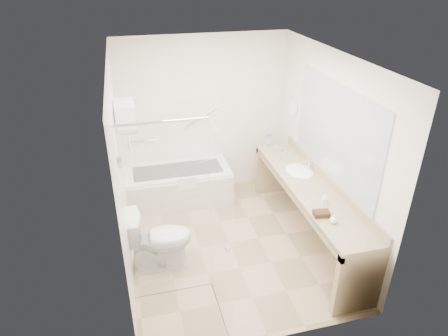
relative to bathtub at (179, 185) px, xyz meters
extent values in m
plane|color=tan|center=(0.50, -1.24, -0.28)|extent=(3.20, 3.20, 0.00)
cube|color=white|center=(0.50, -1.24, 2.22)|extent=(2.60, 3.20, 0.10)
cube|color=white|center=(0.50, 0.36, 0.97)|extent=(2.60, 0.10, 2.50)
cube|color=white|center=(0.50, -2.84, 0.97)|extent=(2.60, 0.10, 2.50)
cube|color=white|center=(-0.80, -1.24, 0.97)|extent=(0.10, 3.20, 2.50)
cube|color=white|center=(1.80, -1.24, 0.97)|extent=(0.10, 3.20, 2.50)
cube|color=white|center=(0.00, 0.01, 0.00)|extent=(1.60, 0.70, 0.55)
cube|color=silver|center=(0.00, -0.35, -0.03)|extent=(1.60, 0.02, 0.50)
cube|color=silver|center=(0.10, -0.34, 0.22)|extent=(0.28, 0.06, 0.18)
cylinder|color=silver|center=(-0.45, 0.32, 0.67)|extent=(0.40, 0.03, 0.03)
cylinder|color=silver|center=(0.45, 0.32, 0.97)|extent=(0.53, 0.03, 0.33)
cube|color=silver|center=(-0.35, -1.94, 0.77)|extent=(0.90, 0.01, 2.10)
cube|color=silver|center=(0.10, -2.39, 0.77)|extent=(0.02, 0.90, 2.10)
cylinder|color=silver|center=(-0.35, -1.94, 1.82)|extent=(0.90, 0.02, 0.02)
sphere|color=silver|center=(0.13, -2.54, 0.72)|extent=(0.05, 0.05, 0.05)
cylinder|color=silver|center=(-0.75, -2.39, 1.67)|extent=(0.04, 0.10, 0.10)
cube|color=silver|center=(-0.67, -0.89, 1.42)|extent=(0.24, 0.55, 0.02)
cylinder|color=silver|center=(-0.67, -0.89, 1.20)|extent=(0.02, 0.55, 0.02)
cube|color=silver|center=(-0.67, -0.89, 1.04)|extent=(0.03, 0.42, 0.32)
cube|color=silver|center=(-0.67, -0.89, 1.48)|extent=(0.22, 0.40, 0.08)
cube|color=silver|center=(-0.67, -0.89, 1.57)|extent=(0.22, 0.40, 0.08)
cube|color=silver|center=(-0.67, -0.89, 1.65)|extent=(0.22, 0.40, 0.08)
cube|color=tan|center=(1.52, -1.39, 0.55)|extent=(0.55, 2.70, 0.05)
cube|color=tan|center=(1.78, -1.39, 0.62)|extent=(0.03, 2.70, 0.10)
cube|color=tan|center=(1.27, -1.39, 0.49)|extent=(0.04, 2.70, 0.08)
cube|color=tan|center=(1.52, -2.70, 0.12)|extent=(0.55, 0.08, 0.80)
cube|color=tan|center=(1.52, -0.08, 0.12)|extent=(0.55, 0.08, 0.80)
ellipsoid|color=white|center=(1.55, -0.99, 0.54)|extent=(0.40, 0.52, 0.14)
cylinder|color=silver|center=(1.70, -0.99, 0.65)|extent=(0.03, 0.03, 0.14)
cube|color=#AFB5BC|center=(1.79, -1.39, 1.27)|extent=(0.02, 2.00, 1.20)
cube|color=white|center=(1.75, -0.19, 1.17)|extent=(0.08, 0.10, 0.18)
imported|color=white|center=(-0.45, -1.44, 0.12)|extent=(0.82, 0.47, 0.79)
cube|color=#3F2416|center=(1.35, -2.06, 0.60)|extent=(0.19, 0.14, 0.06)
imported|color=white|center=(1.50, -1.84, 0.60)|extent=(0.07, 0.12, 0.05)
imported|color=white|center=(1.42, -2.22, 0.62)|extent=(0.11, 0.13, 0.09)
cylinder|color=silver|center=(1.43, -0.63, 0.65)|extent=(0.05, 0.05, 0.15)
cylinder|color=blue|center=(1.43, -0.63, 0.73)|extent=(0.03, 0.03, 0.02)
cylinder|color=silver|center=(1.43, -0.14, 0.66)|extent=(0.06, 0.06, 0.18)
cylinder|color=blue|center=(1.43, -0.14, 0.77)|extent=(0.03, 0.03, 0.03)
cylinder|color=silver|center=(1.39, -0.14, 0.66)|extent=(0.06, 0.06, 0.18)
cylinder|color=blue|center=(1.39, -0.14, 0.76)|extent=(0.03, 0.03, 0.03)
cylinder|color=silver|center=(1.44, -0.38, 0.62)|extent=(0.08, 0.08, 0.10)
cylinder|color=silver|center=(1.37, -0.88, 0.61)|extent=(0.07, 0.07, 0.08)
camera|label=1|loc=(-0.63, -5.42, 3.16)|focal=32.00mm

